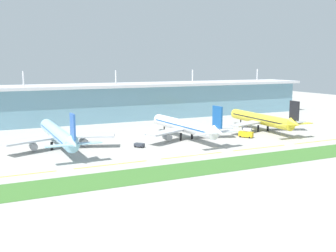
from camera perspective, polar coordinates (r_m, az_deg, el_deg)
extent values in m
plane|color=#A8A59E|center=(162.02, 4.68, -4.27)|extent=(600.00, 600.00, 0.00)
cube|color=#6693A8|center=(264.27, -7.80, 3.25)|extent=(280.00, 28.00, 21.83)
cube|color=silver|center=(263.35, -7.85, 5.81)|extent=(288.00, 34.00, 1.80)
cylinder|color=silver|center=(246.40, -20.06, 6.39)|extent=(0.90, 0.90, 9.00)
cylinder|color=silver|center=(257.78, -7.50, 6.95)|extent=(0.90, 0.90, 9.00)
cylinder|color=silver|center=(280.11, 3.55, 7.17)|extent=(0.90, 0.90, 9.00)
cylinder|color=silver|center=(311.03, 12.69, 7.15)|extent=(0.90, 0.90, 9.00)
cylinder|color=#9ED1EA|center=(181.01, -15.59, -1.06)|extent=(6.54, 57.61, 5.80)
cone|color=#9ED1EA|center=(210.99, -17.14, 0.27)|extent=(5.56, 4.07, 5.51)
cone|color=#9ED1EA|center=(150.16, -13.35, -2.54)|extent=(5.01, 6.69, 5.72)
cube|color=#2D5BB7|center=(149.99, -13.53, -0.05)|extent=(0.78, 6.41, 9.50)
cube|color=#9ED1EA|center=(149.62, -15.45, -2.74)|extent=(10.04, 3.33, 0.36)
cube|color=#9ED1EA|center=(151.94, -11.37, -2.41)|extent=(10.04, 3.33, 0.36)
cube|color=#B7BABF|center=(175.20, -19.16, -1.99)|extent=(24.76, 15.55, 0.70)
cylinder|color=gray|center=(177.27, -18.78, -2.77)|extent=(3.26, 4.54, 3.20)
cube|color=#B7BABF|center=(179.50, -11.54, -1.42)|extent=(24.83, 15.04, 0.70)
cylinder|color=gray|center=(181.11, -12.00, -2.24)|extent=(3.26, 4.54, 3.20)
cylinder|color=black|center=(202.77, -16.66, -1.40)|extent=(0.70, 0.70, 3.60)
cylinder|color=black|center=(178.43, -16.35, -2.78)|extent=(1.10, 1.10, 3.60)
cylinder|color=black|center=(179.57, -14.34, -2.62)|extent=(1.10, 1.10, 3.60)
cube|color=#2D5BB7|center=(180.94, -15.59, -0.94)|extent=(6.51, 51.86, 0.60)
cylinder|color=white|center=(196.26, 2.20, 0.03)|extent=(9.67, 51.94, 5.80)
cone|color=white|center=(220.12, -1.62, 1.02)|extent=(5.80, 4.40, 5.51)
cone|color=white|center=(172.60, 7.26, -0.88)|extent=(5.41, 6.98, 5.72)
cube|color=#19519E|center=(172.41, 7.11, 1.29)|extent=(1.18, 6.43, 9.50)
cube|color=white|center=(169.83, 5.68, -1.08)|extent=(10.21, 3.94, 0.36)
cube|color=white|center=(176.34, 8.59, -0.76)|extent=(10.21, 3.94, 0.36)
cube|color=#B7BABF|center=(186.68, -0.21, -0.83)|extent=(24.53, 16.73, 0.70)
cylinder|color=gray|center=(188.99, -0.11, -1.57)|extent=(3.53, 4.73, 3.20)
cube|color=#B7BABF|center=(199.42, 5.80, -0.24)|extent=(24.93, 13.77, 0.70)
cylinder|color=gray|center=(200.36, 5.27, -1.00)|extent=(3.53, 4.73, 3.20)
cylinder|color=black|center=(213.49, -0.55, -0.51)|extent=(0.70, 0.70, 3.60)
cylinder|color=black|center=(192.89, 1.86, -1.54)|extent=(1.10, 1.10, 3.60)
cylinder|color=black|center=(196.26, 3.45, -1.37)|extent=(1.10, 1.10, 3.60)
cube|color=#19519E|center=(196.20, 2.21, 0.15)|extent=(9.32, 46.79, 0.60)
cylinder|color=yellow|center=(225.99, 13.08, 1.00)|extent=(7.74, 50.81, 5.80)
cone|color=yellow|center=(248.33, 9.37, 1.82)|extent=(5.66, 4.21, 5.51)
cone|color=yellow|center=(203.95, 17.78, 0.29)|extent=(5.18, 6.81, 5.72)
cube|color=black|center=(203.86, 17.69, 2.12)|extent=(0.94, 6.42, 9.50)
cube|color=yellow|center=(200.82, 16.50, 0.16)|extent=(10.12, 3.58, 0.36)
cube|color=yellow|center=(207.96, 18.84, 0.34)|extent=(10.12, 3.58, 0.36)
cube|color=#B7BABF|center=(215.72, 11.19, 0.33)|extent=(24.88, 14.53, 0.70)
cylinder|color=gray|center=(218.00, 11.22, -0.32)|extent=(3.37, 4.62, 3.20)
cube|color=#B7BABF|center=(230.02, 16.14, 0.68)|extent=(24.68, 16.04, 0.70)
cylinder|color=gray|center=(230.78, 15.65, 0.03)|extent=(3.37, 4.62, 3.20)
cylinder|color=black|center=(242.05, 10.40, 0.48)|extent=(0.70, 0.70, 3.60)
cylinder|color=black|center=(222.42, 12.83, -0.35)|extent=(1.10, 1.10, 3.60)
cylinder|color=black|center=(226.21, 14.14, -0.24)|extent=(1.10, 1.10, 3.60)
cube|color=black|center=(225.94, 13.09, 1.10)|extent=(7.58, 45.75, 0.60)
cube|color=yellow|center=(142.98, -21.31, -6.67)|extent=(28.00, 0.70, 0.04)
cube|color=yellow|center=(148.86, -8.10, -5.52)|extent=(28.00, 0.70, 0.04)
cube|color=yellow|center=(161.82, 3.50, -4.26)|extent=(28.00, 0.70, 0.04)
cube|color=yellow|center=(180.34, 13.02, -3.09)|extent=(28.00, 0.70, 0.04)
cube|color=yellow|center=(202.92, 20.58, -2.10)|extent=(28.00, 0.70, 0.04)
cube|color=#3D702D|center=(148.34, 7.89, -5.55)|extent=(300.00, 18.00, 0.10)
cube|color=#333842|center=(177.34, -4.14, -2.71)|extent=(4.58, 4.95, 1.40)
cylinder|color=black|center=(177.62, -3.53, -2.92)|extent=(0.83, 0.93, 0.90)
cylinder|color=black|center=(175.80, -3.89, -3.05)|extent=(0.83, 0.93, 0.90)
cylinder|color=black|center=(179.18, -4.38, -2.82)|extent=(0.83, 0.93, 0.90)
cylinder|color=black|center=(177.38, -4.74, -2.95)|extent=(0.83, 0.93, 0.90)
cube|color=gold|center=(203.75, 11.12, -1.15)|extent=(6.01, 7.49, 2.60)
cylinder|color=silver|center=(203.09, 11.35, -0.56)|extent=(3.81, 4.45, 2.00)
cylinder|color=black|center=(203.84, 10.33, -1.50)|extent=(0.77, 0.95, 0.90)
cylinder|color=black|center=(205.97, 10.58, -1.39)|extent=(0.77, 0.95, 0.90)
cylinder|color=black|center=(202.01, 11.65, -1.63)|extent=(0.77, 0.95, 0.90)
cylinder|color=black|center=(204.16, 11.89, -1.53)|extent=(0.77, 0.95, 0.90)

